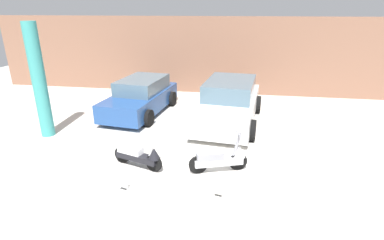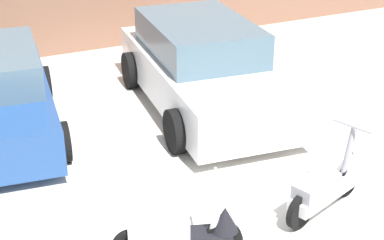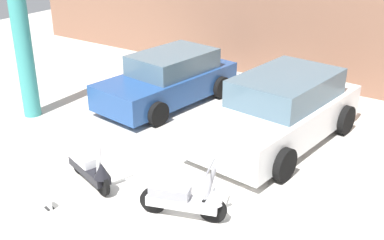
{
  "view_description": "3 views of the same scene",
  "coord_description": "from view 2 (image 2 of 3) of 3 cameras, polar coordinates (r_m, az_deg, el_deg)",
  "views": [
    {
      "loc": [
        1.94,
        -5.67,
        3.79
      ],
      "look_at": [
        0.7,
        2.11,
        0.83
      ],
      "focal_mm": 28.0,
      "sensor_mm": 36.0,
      "label": 1
    },
    {
      "loc": [
        -2.56,
        -3.95,
        4.15
      ],
      "look_at": [
        0.54,
        2.46,
        0.75
      ],
      "focal_mm": 55.0,
      "sensor_mm": 36.0,
      "label": 2
    },
    {
      "loc": [
        5.38,
        -4.54,
        4.66
      ],
      "look_at": [
        0.57,
        2.56,
        0.86
      ],
      "focal_mm": 45.0,
      "sensor_mm": 36.0,
      "label": 3
    }
  ],
  "objects": [
    {
      "name": "scooter_front_left",
      "position": [
        6.39,
        -0.81,
        -10.93
      ],
      "size": [
        1.38,
        0.69,
        0.99
      ],
      "rotation": [
        0.0,
        0.0,
        -0.31
      ],
      "color": "black",
      "rests_on": "ground_plane"
    },
    {
      "name": "scooter_front_right",
      "position": [
        7.4,
        13.14,
        -5.99
      ],
      "size": [
        1.41,
        0.72,
        1.02
      ],
      "rotation": [
        0.0,
        0.0,
        0.33
      ],
      "color": "black",
      "rests_on": "ground_plane"
    },
    {
      "name": "car_rear_center",
      "position": [
        9.9,
        1.04,
        5.11
      ],
      "size": [
        2.43,
        4.47,
        1.46
      ],
      "rotation": [
        0.0,
        0.0,
        -1.68
      ],
      "color": "white",
      "rests_on": "ground_plane"
    }
  ]
}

